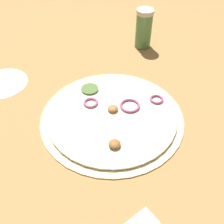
% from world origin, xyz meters
% --- Properties ---
extents(ground_plane, '(3.00, 3.00, 0.00)m').
position_xyz_m(ground_plane, '(0.00, 0.00, 0.00)').
color(ground_plane, '#9E703F').
extents(pizza, '(0.31, 0.31, 0.02)m').
position_xyz_m(pizza, '(0.00, -0.00, 0.01)').
color(pizza, beige).
rests_on(pizza, ground_plane).
extents(spice_jar, '(0.05, 0.05, 0.11)m').
position_xyz_m(spice_jar, '(0.24, -0.20, 0.06)').
color(spice_jar, '#4C7F42').
rests_on(spice_jar, ground_plane).
extents(flour_patch, '(0.12, 0.12, 0.00)m').
position_xyz_m(flour_patch, '(0.22, 0.20, 0.00)').
color(flour_patch, white).
rests_on(flour_patch, ground_plane).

